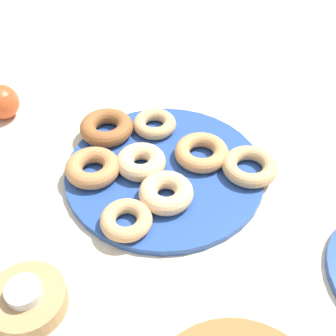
{
  "coord_description": "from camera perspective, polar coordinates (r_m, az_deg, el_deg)",
  "views": [
    {
      "loc": [
        0.09,
        0.51,
        0.52
      ],
      "look_at": [
        0.0,
        0.03,
        0.04
      ],
      "focal_mm": 46.56,
      "sensor_mm": 36.0,
      "label": 1
    }
  ],
  "objects": [
    {
      "name": "donut_2",
      "position": [
        0.74,
        4.4,
        2.06
      ],
      "size": [
        0.09,
        0.09,
        0.03
      ],
      "primitive_type": "torus",
      "rotation": [
        0.0,
        0.0,
        0.0
      ],
      "color": "tan",
      "rests_on": "donut_plate"
    },
    {
      "name": "apple",
      "position": [
        0.89,
        -20.97,
        8.07
      ],
      "size": [
        0.07,
        0.07,
        0.07
      ],
      "primitive_type": "sphere",
      "color": "#CC4C23",
      "rests_on": "ground_plane"
    },
    {
      "name": "donut_plate",
      "position": [
        0.73,
        -0.43,
        -0.41
      ],
      "size": [
        0.33,
        0.33,
        0.01
      ],
      "primitive_type": "cylinder",
      "color": "#284C9E",
      "rests_on": "ground_plane"
    },
    {
      "name": "tealight",
      "position": [
        0.59,
        -18.38,
        -15.12
      ],
      "size": [
        0.05,
        0.05,
        0.01
      ],
      "primitive_type": "cylinder",
      "color": "silver",
      "rests_on": "candle_holder"
    },
    {
      "name": "candle_holder",
      "position": [
        0.61,
        -17.92,
        -16.15
      ],
      "size": [
        0.1,
        0.1,
        0.03
      ],
      "primitive_type": "cylinder",
      "color": "tan",
      "rests_on": "ground_plane"
    },
    {
      "name": "donut_3",
      "position": [
        0.8,
        -1.56,
        5.8
      ],
      "size": [
        0.09,
        0.09,
        0.02
      ],
      "primitive_type": "torus",
      "rotation": [
        0.0,
        0.0,
        1.37
      ],
      "color": "tan",
      "rests_on": "donut_plate"
    },
    {
      "name": "ground_plane",
      "position": [
        0.73,
        -0.42,
        -0.75
      ],
      "size": [
        2.4,
        2.4,
        0.0
      ],
      "primitive_type": "plane",
      "color": "beige"
    },
    {
      "name": "donut_6",
      "position": [
        0.67,
        -0.25,
        -3.27
      ],
      "size": [
        0.12,
        0.12,
        0.03
      ],
      "primitive_type": "torus",
      "rotation": [
        0.0,
        0.0,
        2.6
      ],
      "color": "#EABC84",
      "rests_on": "donut_plate"
    },
    {
      "name": "donut_7",
      "position": [
        0.72,
        -9.82,
        0.04
      ],
      "size": [
        0.12,
        0.12,
        0.03
      ],
      "primitive_type": "torus",
      "rotation": [
        0.0,
        0.0,
        1.95
      ],
      "color": "#C6844C",
      "rests_on": "donut_plate"
    },
    {
      "name": "donut_4",
      "position": [
        0.72,
        10.65,
        0.21
      ],
      "size": [
        0.12,
        0.12,
        0.02
      ],
      "primitive_type": "torus",
      "rotation": [
        0.0,
        0.0,
        5.2
      ],
      "color": "tan",
      "rests_on": "donut_plate"
    },
    {
      "name": "donut_1",
      "position": [
        0.72,
        -3.55,
        0.81
      ],
      "size": [
        0.12,
        0.12,
        0.03
      ],
      "primitive_type": "torus",
      "rotation": [
        0.0,
        0.0,
        3.88
      ],
      "color": "#EABC84",
      "rests_on": "donut_plate"
    },
    {
      "name": "donut_0",
      "position": [
        0.64,
        -5.49,
        -6.8
      ],
      "size": [
        0.09,
        0.09,
        0.02
      ],
      "primitive_type": "torus",
      "rotation": [
        0.0,
        0.0,
        2.93
      ],
      "color": "tan",
      "rests_on": "donut_plate"
    },
    {
      "name": "donut_5",
      "position": [
        0.79,
        -8.06,
        5.28
      ],
      "size": [
        0.13,
        0.13,
        0.03
      ],
      "primitive_type": "torus",
      "rotation": [
        0.0,
        0.0,
        1.14
      ],
      "color": "#995B2D",
      "rests_on": "donut_plate"
    }
  ]
}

